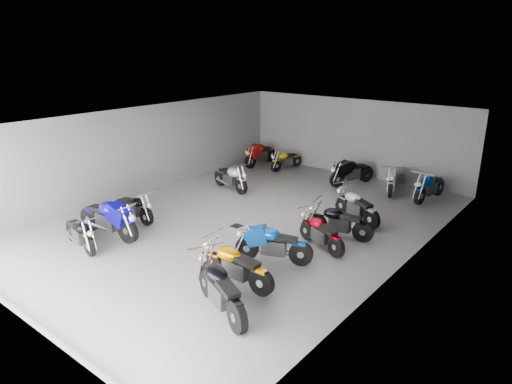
{
  "coord_description": "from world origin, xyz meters",
  "views": [
    {
      "loc": [
        8.62,
        -10.27,
        5.36
      ],
      "look_at": [
        0.27,
        0.12,
        1.0
      ],
      "focal_mm": 32.0,
      "sensor_mm": 36.0,
      "label": 1
    }
  ],
  "objects_px": {
    "motorcycle_back_b": "(286,160)",
    "motorcycle_left_f": "(231,177)",
    "motorcycle_left_b": "(109,218)",
    "motorcycle_back_a": "(260,154)",
    "motorcycle_left_c": "(134,207)",
    "drain_grate": "(237,226)",
    "motorcycle_back_e": "(392,179)",
    "motorcycle_right_e": "(339,222)",
    "motorcycle_right_f": "(356,206)",
    "motorcycle_left_a": "(80,233)",
    "motorcycle_right_d": "(321,232)",
    "motorcycle_right_a": "(220,289)",
    "motorcycle_right_b": "(235,266)",
    "motorcycle_back_f": "(429,187)",
    "motorcycle_back_d": "(351,172)",
    "motorcycle_right_c": "(273,244)"
  },
  "relations": [
    {
      "from": "motorcycle_right_d",
      "to": "motorcycle_back_a",
      "type": "bearing_deg",
      "value": 69.81
    },
    {
      "from": "drain_grate",
      "to": "motorcycle_right_d",
      "type": "distance_m",
      "value": 2.85
    },
    {
      "from": "drain_grate",
      "to": "motorcycle_back_d",
      "type": "height_order",
      "value": "motorcycle_back_d"
    },
    {
      "from": "motorcycle_left_f",
      "to": "motorcycle_right_b",
      "type": "relative_size",
      "value": 0.97
    },
    {
      "from": "motorcycle_back_a",
      "to": "motorcycle_back_b",
      "type": "distance_m",
      "value": 1.36
    },
    {
      "from": "motorcycle_back_e",
      "to": "motorcycle_left_c",
      "type": "bearing_deg",
      "value": 35.75
    },
    {
      "from": "motorcycle_left_c",
      "to": "motorcycle_back_d",
      "type": "xyz_separation_m",
      "value": [
        3.5,
        7.81,
        0.07
      ]
    },
    {
      "from": "motorcycle_back_a",
      "to": "motorcycle_right_f",
      "type": "bearing_deg",
      "value": 150.96
    },
    {
      "from": "motorcycle_left_b",
      "to": "motorcycle_left_a",
      "type": "bearing_deg",
      "value": -0.97
    },
    {
      "from": "motorcycle_back_b",
      "to": "motorcycle_back_e",
      "type": "relative_size",
      "value": 0.92
    },
    {
      "from": "motorcycle_left_a",
      "to": "motorcycle_right_e",
      "type": "bearing_deg",
      "value": 145.47
    },
    {
      "from": "motorcycle_left_a",
      "to": "motorcycle_right_f",
      "type": "bearing_deg",
      "value": 153.87
    },
    {
      "from": "motorcycle_right_a",
      "to": "motorcycle_back_a",
      "type": "distance_m",
      "value": 12.11
    },
    {
      "from": "motorcycle_left_b",
      "to": "motorcycle_back_a",
      "type": "height_order",
      "value": "motorcycle_left_b"
    },
    {
      "from": "motorcycle_back_d",
      "to": "motorcycle_right_e",
      "type": "bearing_deg",
      "value": 135.94
    },
    {
      "from": "motorcycle_right_a",
      "to": "motorcycle_right_f",
      "type": "distance_m",
      "value": 6.45
    },
    {
      "from": "motorcycle_left_f",
      "to": "motorcycle_left_a",
      "type": "bearing_deg",
      "value": 16.51
    },
    {
      "from": "motorcycle_left_c",
      "to": "motorcycle_right_f",
      "type": "distance_m",
      "value": 6.99
    },
    {
      "from": "motorcycle_right_b",
      "to": "motorcycle_right_d",
      "type": "xyz_separation_m",
      "value": [
        0.46,
        3.0,
        -0.05
      ]
    },
    {
      "from": "motorcycle_left_f",
      "to": "motorcycle_right_d",
      "type": "distance_m",
      "value": 5.87
    },
    {
      "from": "motorcycle_back_d",
      "to": "motorcycle_left_a",
      "type": "bearing_deg",
      "value": 95.6
    },
    {
      "from": "motorcycle_right_d",
      "to": "motorcycle_back_e",
      "type": "bearing_deg",
      "value": 25.87
    },
    {
      "from": "motorcycle_back_b",
      "to": "motorcycle_left_f",
      "type": "bearing_deg",
      "value": 100.1
    },
    {
      "from": "motorcycle_right_c",
      "to": "motorcycle_right_d",
      "type": "bearing_deg",
      "value": -42.5
    },
    {
      "from": "motorcycle_left_c",
      "to": "motorcycle_back_a",
      "type": "distance_m",
      "value": 8.01
    },
    {
      "from": "motorcycle_right_e",
      "to": "motorcycle_right_f",
      "type": "relative_size",
      "value": 1.02
    },
    {
      "from": "motorcycle_left_c",
      "to": "motorcycle_back_a",
      "type": "height_order",
      "value": "motorcycle_back_a"
    },
    {
      "from": "motorcycle_right_f",
      "to": "motorcycle_back_f",
      "type": "distance_m",
      "value": 3.65
    },
    {
      "from": "motorcycle_right_a",
      "to": "motorcycle_right_b",
      "type": "height_order",
      "value": "motorcycle_right_a"
    },
    {
      "from": "motorcycle_right_d",
      "to": "motorcycle_right_c",
      "type": "bearing_deg",
      "value": -177.47
    },
    {
      "from": "motorcycle_back_a",
      "to": "motorcycle_back_e",
      "type": "bearing_deg",
      "value": 178.95
    },
    {
      "from": "motorcycle_right_b",
      "to": "motorcycle_right_d",
      "type": "distance_m",
      "value": 3.04
    },
    {
      "from": "motorcycle_left_c",
      "to": "motorcycle_right_a",
      "type": "xyz_separation_m",
      "value": [
        5.65,
        -2.07,
        0.08
      ]
    },
    {
      "from": "motorcycle_right_e",
      "to": "motorcycle_back_a",
      "type": "relative_size",
      "value": 0.9
    },
    {
      "from": "motorcycle_right_a",
      "to": "drain_grate",
      "type": "bearing_deg",
      "value": 60.35
    },
    {
      "from": "motorcycle_back_a",
      "to": "motorcycle_back_f",
      "type": "bearing_deg",
      "value": 178.6
    },
    {
      "from": "motorcycle_right_d",
      "to": "motorcycle_back_f",
      "type": "height_order",
      "value": "motorcycle_back_f"
    },
    {
      "from": "motorcycle_left_b",
      "to": "motorcycle_right_f",
      "type": "distance_m",
      "value": 7.5
    },
    {
      "from": "motorcycle_right_b",
      "to": "motorcycle_back_d",
      "type": "relative_size",
      "value": 1.02
    },
    {
      "from": "motorcycle_left_a",
      "to": "motorcycle_left_b",
      "type": "distance_m",
      "value": 0.97
    },
    {
      "from": "motorcycle_left_f",
      "to": "motorcycle_back_f",
      "type": "height_order",
      "value": "motorcycle_back_f"
    },
    {
      "from": "drain_grate",
      "to": "motorcycle_back_e",
      "type": "distance_m",
      "value": 6.66
    },
    {
      "from": "motorcycle_right_a",
      "to": "motorcycle_right_d",
      "type": "distance_m",
      "value": 4.03
    },
    {
      "from": "motorcycle_left_f",
      "to": "motorcycle_right_e",
      "type": "distance_m",
      "value": 5.61
    },
    {
      "from": "motorcycle_right_c",
      "to": "motorcycle_right_e",
      "type": "distance_m",
      "value": 2.51
    },
    {
      "from": "motorcycle_back_e",
      "to": "motorcycle_back_f",
      "type": "xyz_separation_m",
      "value": [
        1.44,
        -0.05,
        -0.0
      ]
    },
    {
      "from": "motorcycle_right_e",
      "to": "motorcycle_back_f",
      "type": "height_order",
      "value": "motorcycle_back_f"
    },
    {
      "from": "drain_grate",
      "to": "motorcycle_right_c",
      "type": "bearing_deg",
      "value": -28.16
    },
    {
      "from": "motorcycle_left_c",
      "to": "motorcycle_left_f",
      "type": "xyz_separation_m",
      "value": [
        0.24,
        4.31,
        0.05
      ]
    },
    {
      "from": "motorcycle_left_b",
      "to": "motorcycle_right_f",
      "type": "xyz_separation_m",
      "value": [
        4.99,
        5.6,
        -0.08
      ]
    }
  ]
}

